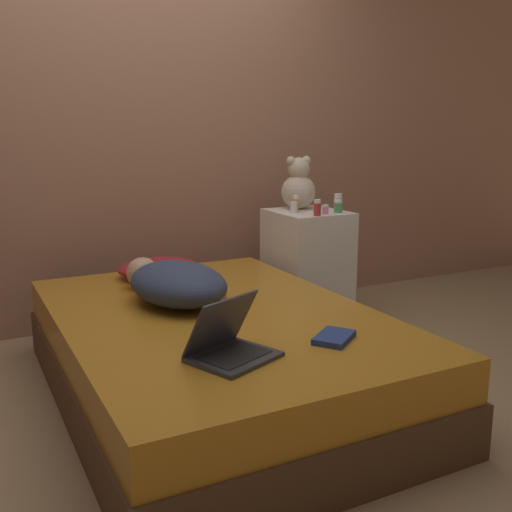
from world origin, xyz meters
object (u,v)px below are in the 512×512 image
Objects in this scene: pillow at (158,268)px; person_lying at (175,283)px; bottle_red at (317,208)px; bottle_clear at (338,202)px; bottle_amber at (296,204)px; teddy_bear at (298,186)px; book at (334,337)px; bottle_white at (294,208)px; laptop at (229,344)px; bottle_pink at (325,209)px; bottle_green at (338,206)px.

pillow is 0.61× the size of person_lying.
bottle_red is at bearing -12.98° from pillow.
pillow is 1.19m from bottle_clear.
bottle_red is 0.92× the size of bottle_amber.
pillow is 0.98m from bottle_red.
teddy_bear reaches higher than book.
bottle_amber is (0.04, 0.04, 0.02)m from bottle_white.
laptop is (-0.07, -0.75, -0.05)m from person_lying.
bottle_amber is at bearing 130.73° from bottle_pink.
bottle_pink reaches higher than laptop.
pillow is 1.15m from bottle_green.
book is at bearing -114.68° from bottle_amber.
bottle_green is 1.44m from book.
person_lying is at bearing -152.44° from bottle_amber.
bottle_amber is (-0.09, -0.12, -0.09)m from teddy_bear.
bottle_amber reaches higher than book.
bottle_clear is at bearing -3.92° from bottle_white.
bottle_red is at bearing -79.87° from bottle_amber.
bottle_red is at bearing -65.43° from bottle_white.
book is (0.38, -0.78, -0.09)m from person_lying.
bottle_amber is (-0.12, 0.14, 0.02)m from bottle_pink.
laptop is 1.71m from bottle_green.
bottle_pink is 0.10m from bottle_green.
teddy_bear is 0.33m from bottle_red.
teddy_bear is at bearing 19.52° from person_lying.
bottle_red is (-0.06, -0.31, -0.10)m from teddy_bear.
laptop is 1.80m from bottle_clear.
bottle_amber is at bearing 28.25° from laptop.
teddy_bear reaches higher than bottle_white.
bottle_white is 0.74× the size of bottle_red.
person_lying is 1.07m from bottle_white.
teddy_bear is at bearing 96.62° from bottle_pink.
laptop reaches higher than pillow.
bottle_white is (0.84, -0.06, 0.29)m from pillow.
bottle_green is (0.13, -0.26, -0.11)m from teddy_bear.
book is at bearing -77.46° from pillow.
bottle_pink is 0.74× the size of bottle_green.
bottle_amber is (-0.27, 0.06, -0.00)m from bottle_clear.
bottle_green is at bearing -7.99° from pillow.
pillow is 1.28m from laptop.
person_lying is at bearing -99.45° from pillow.
bottle_clear reaches higher than laptop.
pillow is 5.90× the size of bottle_green.
bottle_clear reaches higher than book.
pillow is 6.36× the size of bottle_white.
bottle_clear is at bearing 20.17° from laptop.
laptop is 1.65m from bottle_amber.
bottle_red is (0.07, -0.15, 0.01)m from bottle_white.
person_lying is at bearing -161.66° from bottle_pink.
pillow is 1.05m from teddy_bear.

